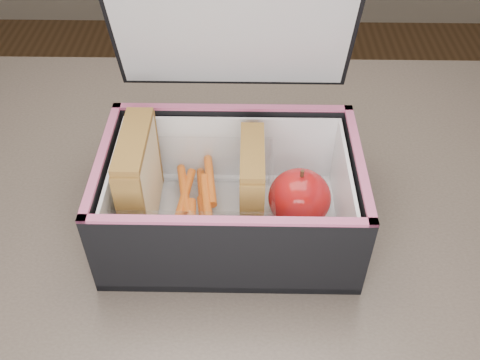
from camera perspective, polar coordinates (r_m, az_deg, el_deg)
The scene contains 8 objects.
kitchen_table at distance 0.67m, azimuth -1.01°, elevation -12.14°, with size 1.20×0.80×0.75m.
lunch_bag at distance 0.58m, azimuth -1.01°, elevation -0.80°, with size 0.27×0.24×0.27m.
plastic_tub at distance 0.59m, azimuth -4.62°, elevation -1.60°, with size 0.17×0.12×0.07m, color white, non-canonical shape.
sandwich_left at distance 0.58m, azimuth -10.67°, elevation 0.19°, with size 0.03×0.10×0.11m.
sandwich_right at distance 0.57m, azimuth 1.26°, elevation -0.43°, with size 0.02×0.09×0.10m.
carrot_sticks at distance 0.60m, azimuth -4.44°, elevation -2.25°, with size 0.05×0.14×0.03m.
paper_napkin at distance 0.61m, azimuth 5.73°, elevation -3.83°, with size 0.08×0.08×0.01m, color white.
red_apple at distance 0.58m, azimuth 6.37°, elevation -1.90°, with size 0.07×0.07×0.07m.
Camera 1 is at (0.02, -0.38, 1.21)m, focal length 40.00 mm.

